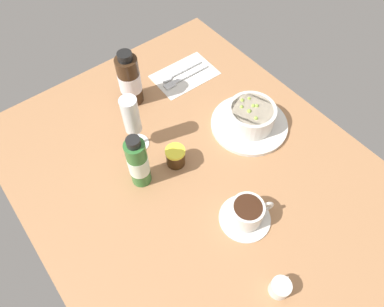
# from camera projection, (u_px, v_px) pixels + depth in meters

# --- Properties ---
(ground_plane) EXTENTS (1.10, 0.84, 0.03)m
(ground_plane) POSITION_uv_depth(u_px,v_px,m) (203.00, 182.00, 0.91)
(ground_plane) COLOR #A8754C
(porridge_bowl) EXTENTS (0.22, 0.22, 0.08)m
(porridge_bowl) POSITION_uv_depth(u_px,v_px,m) (250.00, 118.00, 0.97)
(porridge_bowl) COLOR silver
(porridge_bowl) RESTS_ON ground_plane
(cutlery_setting) EXTENTS (0.14, 0.20, 0.01)m
(cutlery_setting) POSITION_uv_depth(u_px,v_px,m) (184.00, 75.00, 1.11)
(cutlery_setting) COLOR silver
(cutlery_setting) RESTS_ON ground_plane
(coffee_cup) EXTENTS (0.13, 0.13, 0.07)m
(coffee_cup) POSITION_uv_depth(u_px,v_px,m) (247.00, 213.00, 0.81)
(coffee_cup) COLOR silver
(coffee_cup) RESTS_ON ground_plane
(creamer_jug) EXTENTS (0.04, 0.05, 0.05)m
(creamer_jug) POSITION_uv_depth(u_px,v_px,m) (280.00, 287.00, 0.73)
(creamer_jug) COLOR silver
(creamer_jug) RESTS_ON ground_plane
(wine_glass) EXTENTS (0.07, 0.07, 0.18)m
(wine_glass) POSITION_uv_depth(u_px,v_px,m) (132.00, 118.00, 0.87)
(wine_glass) COLOR white
(wine_glass) RESTS_ON ground_plane
(jam_jar) EXTENTS (0.05, 0.05, 0.06)m
(jam_jar) POSITION_uv_depth(u_px,v_px,m) (176.00, 157.00, 0.90)
(jam_jar) COLOR #36200C
(jam_jar) RESTS_ON ground_plane
(sauce_bottle_brown) EXTENTS (0.06, 0.06, 0.18)m
(sauce_bottle_brown) POSITION_uv_depth(u_px,v_px,m) (130.00, 80.00, 0.99)
(sauce_bottle_brown) COLOR #382314
(sauce_bottle_brown) RESTS_ON ground_plane
(sauce_bottle_green) EXTENTS (0.05, 0.05, 0.17)m
(sauce_bottle_green) POSITION_uv_depth(u_px,v_px,m) (138.00, 163.00, 0.83)
(sauce_bottle_green) COLOR #337233
(sauce_bottle_green) RESTS_ON ground_plane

